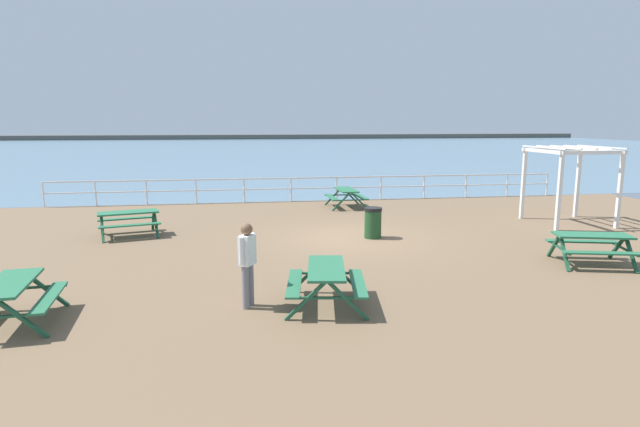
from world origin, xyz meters
TOP-DOWN VIEW (x-y plane):
  - ground_plane at (0.00, 0.00)m, footprint 30.00×24.00m
  - sea_band at (0.00, 52.75)m, footprint 142.00×90.00m
  - distant_shoreline at (0.00, 95.75)m, footprint 142.00×6.00m
  - seaward_railing at (-0.00, 7.75)m, footprint 23.07×0.07m
  - picnic_table_near_left at (-1.75, -5.84)m, footprint 1.78×2.01m
  - picnic_table_near_right at (-6.83, 1.35)m, footprint 2.12×1.91m
  - picnic_table_mid_centre at (1.06, 5.71)m, footprint 1.59×1.84m
  - picnic_table_far_left at (-7.42, -5.93)m, footprint 1.68×1.93m
  - picnic_table_far_right at (5.34, -3.95)m, footprint 2.12×1.91m
  - visitor at (-3.26, -5.70)m, footprint 0.36×0.47m
  - lattice_pergola at (8.09, 1.11)m, footprint 2.44×2.56m
  - litter_bin at (0.69, -0.13)m, footprint 0.55×0.55m

SIDE VIEW (x-z plane):
  - ground_plane at x=0.00m, z-range -0.20..0.00m
  - sea_band at x=0.00m, z-range 0.00..0.00m
  - distant_shoreline at x=0.00m, z-range -0.90..0.90m
  - litter_bin at x=0.69m, z-range 0.00..0.95m
  - picnic_table_near_left at x=-1.75m, z-range 0.19..0.98m
  - picnic_table_near_right at x=-6.83m, z-range 0.19..0.98m
  - picnic_table_mid_centre at x=1.06m, z-range 0.19..0.98m
  - picnic_table_far_left at x=-7.42m, z-range 0.19..0.98m
  - picnic_table_far_right at x=5.34m, z-range 0.19..0.98m
  - seaward_railing at x=0.00m, z-range 0.22..1.30m
  - visitor at x=-3.26m, z-range 0.12..1.78m
  - lattice_pergola at x=8.09m, z-range 0.65..3.35m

